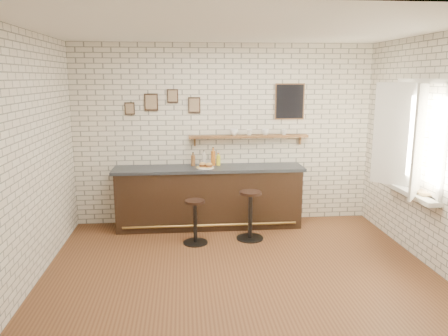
{
  "coord_description": "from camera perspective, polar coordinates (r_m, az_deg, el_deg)",
  "views": [
    {
      "loc": [
        -0.69,
        -5.27,
        2.45
      ],
      "look_at": [
        -0.11,
        0.9,
        1.16
      ],
      "focal_mm": 35.0,
      "sensor_mm": 36.0,
      "label": 1
    }
  ],
  "objects": [
    {
      "name": "condiment_bottle_yellow",
      "position": [
        7.26,
        -0.73,
        1.05
      ],
      "size": [
        0.07,
        0.07,
        0.21
      ],
      "color": "yellow",
      "rests_on": "bar_counter"
    },
    {
      "name": "casement_window",
      "position": [
        6.4,
        23.15,
        3.66
      ],
      "size": [
        0.4,
        1.3,
        1.56
      ],
      "color": "white",
      "rests_on": "ground"
    },
    {
      "name": "ground",
      "position": [
        5.85,
        1.95,
        -12.95
      ],
      "size": [
        5.0,
        5.0,
        0.0
      ],
      "primitive_type": "plane",
      "color": "brown",
      "rests_on": "ground"
    },
    {
      "name": "bitters_bottle_brown",
      "position": [
        7.24,
        -4.06,
        1.02
      ],
      "size": [
        0.07,
        0.07,
        0.23
      ],
      "color": "brown",
      "rests_on": "bar_counter"
    },
    {
      "name": "bar_counter",
      "position": [
        7.25,
        -1.97,
        -3.78
      ],
      "size": [
        3.1,
        0.65,
        1.01
      ],
      "color": "black",
      "rests_on": "ground"
    },
    {
      "name": "shelf_cup_c",
      "position": [
        7.36,
        5.43,
        4.7
      ],
      "size": [
        0.14,
        0.14,
        0.1
      ],
      "primitive_type": "imported",
      "rotation": [
        0.0,
        0.0,
        1.44
      ],
      "color": "white",
      "rests_on": "wall_shelf"
    },
    {
      "name": "bitters_bottle_amber",
      "position": [
        7.24,
        -1.42,
        1.33
      ],
      "size": [
        0.07,
        0.07,
        0.31
      ],
      "color": "#A05619",
      "rests_on": "bar_counter"
    },
    {
      "name": "bar_stool_left",
      "position": [
        6.56,
        -3.79,
        -6.83
      ],
      "size": [
        0.38,
        0.38,
        0.67
      ],
      "color": "black",
      "rests_on": "ground"
    },
    {
      "name": "book_upper",
      "position": [
        6.33,
        23.88,
        -2.87
      ],
      "size": [
        0.18,
        0.23,
        0.02
      ],
      "primitive_type": "imported",
      "rotation": [
        0.0,
        0.0,
        -0.12
      ],
      "color": "tan",
      "rests_on": "book_lower"
    },
    {
      "name": "bar_stool_right",
      "position": [
        6.72,
        3.45,
        -5.97
      ],
      "size": [
        0.42,
        0.42,
        0.75
      ],
      "color": "black",
      "rests_on": "ground"
    },
    {
      "name": "window_sill",
      "position": [
        6.56,
        22.96,
        -2.83
      ],
      "size": [
        0.2,
        1.35,
        0.06
      ],
      "color": "white",
      "rests_on": "ground"
    },
    {
      "name": "wall_shelf",
      "position": [
        7.32,
        3.24,
        4.13
      ],
      "size": [
        2.0,
        0.18,
        0.18
      ],
      "color": "brown",
      "rests_on": "ground"
    },
    {
      "name": "back_wall_decor",
      "position": [
        7.32,
        1.84,
        8.61
      ],
      "size": [
        2.96,
        0.02,
        0.56
      ],
      "color": "black",
      "rests_on": "ground"
    },
    {
      "name": "ciabatta_sandwich",
      "position": [
        7.05,
        -2.39,
        0.39
      ],
      "size": [
        0.23,
        0.15,
        0.07
      ],
      "color": "tan",
      "rests_on": "sandwich_plate"
    },
    {
      "name": "book_lower",
      "position": [
        6.3,
        24.01,
        -3.1
      ],
      "size": [
        0.2,
        0.25,
        0.02
      ],
      "primitive_type": "imported",
      "rotation": [
        0.0,
        0.0,
        -0.13
      ],
      "color": "tan",
      "rests_on": "window_sill"
    },
    {
      "name": "shelf_cup_a",
      "position": [
        7.28,
        1.34,
        4.71
      ],
      "size": [
        0.19,
        0.19,
        0.11
      ],
      "primitive_type": "imported",
      "rotation": [
        0.0,
        0.0,
        0.58
      ],
      "color": "white",
      "rests_on": "wall_shelf"
    },
    {
      "name": "potato_chips",
      "position": [
        7.05,
        -2.56,
        0.1
      ],
      "size": [
        0.26,
        0.2,
        0.0
      ],
      "color": "#DEBA4E",
      "rests_on": "sandwich_plate"
    },
    {
      "name": "shelf_cup_d",
      "position": [
        7.43,
        7.86,
        4.67
      ],
      "size": [
        0.11,
        0.11,
        0.09
      ],
      "primitive_type": "imported",
      "rotation": [
        0.0,
        0.0,
        -0.16
      ],
      "color": "white",
      "rests_on": "wall_shelf"
    },
    {
      "name": "sandwich_plate",
      "position": [
        7.06,
        -2.47,
        0.05
      ],
      "size": [
        0.28,
        0.28,
        0.01
      ],
      "primitive_type": "cylinder",
      "color": "white",
      "rests_on": "bar_counter"
    },
    {
      "name": "bitters_bottle_white",
      "position": [
        7.24,
        -2.64,
        1.13
      ],
      "size": [
        0.07,
        0.07,
        0.25
      ],
      "color": "beige",
      "rests_on": "bar_counter"
    },
    {
      "name": "shelf_cup_b",
      "position": [
        7.31,
        3.32,
        4.68
      ],
      "size": [
        0.15,
        0.15,
        0.1
      ],
      "primitive_type": "imported",
      "rotation": [
        0.0,
        0.0,
        0.8
      ],
      "color": "white",
      "rests_on": "wall_shelf"
    }
  ]
}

